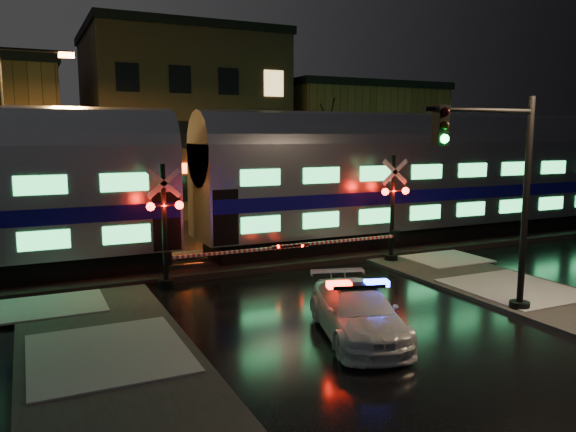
{
  "coord_description": "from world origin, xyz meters",
  "views": [
    {
      "loc": [
        -8.03,
        -16.12,
        5.18
      ],
      "look_at": [
        0.76,
        2.5,
        2.2
      ],
      "focal_mm": 35.0,
      "sensor_mm": 36.0,
      "label": 1
    }
  ],
  "objects_px": {
    "crossing_signal_left": "(176,238)",
    "crossing_signal_right": "(386,220)",
    "police_car": "(357,312)",
    "streetlight": "(12,139)",
    "traffic_light": "(502,202)"
  },
  "relations": [
    {
      "from": "crossing_signal_left",
      "to": "traffic_light",
      "type": "bearing_deg",
      "value": -42.58
    },
    {
      "from": "streetlight",
      "to": "police_car",
      "type": "bearing_deg",
      "value": -59.26
    },
    {
      "from": "crossing_signal_left",
      "to": "streetlight",
      "type": "bearing_deg",
      "value": 125.96
    },
    {
      "from": "crossing_signal_left",
      "to": "crossing_signal_right",
      "type": "bearing_deg",
      "value": 0.02
    },
    {
      "from": "traffic_light",
      "to": "streetlight",
      "type": "bearing_deg",
      "value": 136.13
    },
    {
      "from": "crossing_signal_right",
      "to": "streetlight",
      "type": "height_order",
      "value": "streetlight"
    },
    {
      "from": "traffic_light",
      "to": "streetlight",
      "type": "relative_size",
      "value": 0.72
    },
    {
      "from": "police_car",
      "to": "crossing_signal_right",
      "type": "height_order",
      "value": "crossing_signal_right"
    },
    {
      "from": "police_car",
      "to": "crossing_signal_right",
      "type": "distance_m",
      "value": 8.66
    },
    {
      "from": "police_car",
      "to": "crossing_signal_left",
      "type": "distance_m",
      "value": 7.34
    },
    {
      "from": "streetlight",
      "to": "traffic_light",
      "type": "bearing_deg",
      "value": -47.7
    },
    {
      "from": "crossing_signal_left",
      "to": "traffic_light",
      "type": "height_order",
      "value": "traffic_light"
    },
    {
      "from": "police_car",
      "to": "crossing_signal_left",
      "type": "height_order",
      "value": "crossing_signal_left"
    },
    {
      "from": "police_car",
      "to": "traffic_light",
      "type": "relative_size",
      "value": 0.79
    },
    {
      "from": "crossing_signal_right",
      "to": "traffic_light",
      "type": "xyz_separation_m",
      "value": [
        -1.02,
        -6.92,
        1.51
      ]
    }
  ]
}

